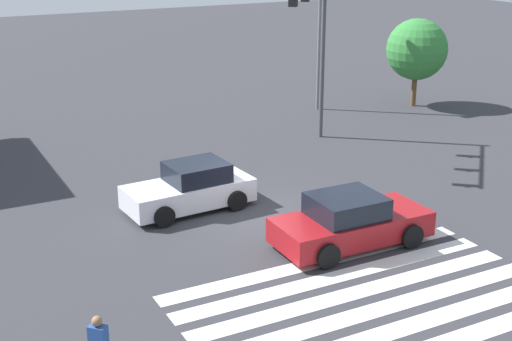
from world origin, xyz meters
TOP-DOWN VIEW (x-y plane):
  - ground_plane at (0.00, 0.00)m, footprint 116.90×116.90m
  - crosswalk_markings at (0.00, -6.07)m, footprint 9.46×5.35m
  - traffic_signal_mast at (5.50, 5.50)m, footprint 4.03×4.03m
  - car_1 at (1.45, -3.12)m, footprint 4.64×2.23m
  - car_2 at (-1.58, 1.61)m, footprint 4.29×2.24m
  - street_light_pole_a at (9.33, 11.07)m, footprint 0.80×0.36m
  - tree_corner_a at (14.10, 9.37)m, footprint 3.09×3.09m

SIDE VIEW (x-z plane):
  - ground_plane at x=0.00m, z-range 0.00..0.00m
  - crosswalk_markings at x=0.00m, z-range 0.00..0.01m
  - car_2 at x=-1.58m, z-range -0.06..1.48m
  - car_1 at x=1.45m, z-range -0.07..1.49m
  - tree_corner_a at x=14.10m, z-range 0.68..5.15m
  - street_light_pole_a at x=9.33m, z-range 0.79..8.57m
  - traffic_signal_mast at x=5.50m, z-range 1.68..9.00m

